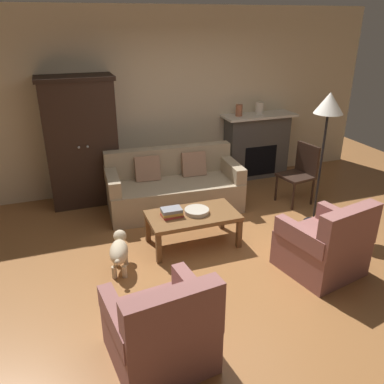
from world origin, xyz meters
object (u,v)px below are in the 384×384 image
armoire (81,142)px  side_chair_wooden (301,170)px  armchair_near_right (324,247)px  floor_lamp (328,112)px  coffee_table (193,218)px  fruit_bowl (197,211)px  mantel_vase_terracotta (239,110)px  dog (119,251)px  couch (174,188)px  mantel_vase_cream (259,108)px  book_stack (172,212)px  armchair_near_left (161,331)px  fireplace (256,145)px

armoire → side_chair_wooden: armoire is taller
armoire → armchair_near_right: 3.65m
floor_lamp → coffee_table: bearing=178.5°
fruit_bowl → mantel_vase_terracotta: bearing=52.0°
side_chair_wooden → dog: (-2.92, -0.89, -0.27)m
mantel_vase_terracotta → side_chair_wooden: size_ratio=0.21×
fruit_bowl → mantel_vase_terracotta: (1.42, 1.81, 0.77)m
armoire → couch: bearing=-29.8°
mantel_vase_terracotta → mantel_vase_cream: (0.38, 0.00, 0.01)m
book_stack → side_chair_wooden: (2.22, 0.62, 0.04)m
armchair_near_left → fruit_bowl: bearing=61.1°
mantel_vase_cream → armchair_near_right: 3.08m
couch → side_chair_wooden: (1.87, -0.43, 0.19)m
fireplace → side_chair_wooden: (0.11, -1.19, -0.06)m
coffee_table → dog: (-0.96, -0.25, -0.12)m
coffee_table → mantel_vase_terracotta: 2.49m
fireplace → coffee_table: (-1.85, -1.84, -0.20)m
coffee_table → armchair_near_left: armchair_near_left is taller
mantel_vase_terracotta → book_stack: bearing=-134.0°
fruit_bowl → armoire: bearing=123.3°
fireplace → mantel_vase_cream: mantel_vase_cream is taller
armoire → book_stack: armoire is taller
mantel_vase_terracotta → floor_lamp: floor_lamp is taller
mantel_vase_cream → floor_lamp: (-0.09, -1.86, 0.33)m
fireplace → side_chair_wooden: size_ratio=1.40×
fireplace → dog: (-2.81, -2.08, -0.32)m
mantel_vase_cream → armchair_near_left: 4.52m
coffee_table → floor_lamp: bearing=-1.5°
fireplace → mantel_vase_terracotta: 0.75m
fruit_bowl → armchair_near_left: armchair_near_left is taller
fruit_bowl → book_stack: (-0.31, 0.02, 0.03)m
couch → side_chair_wooden: side_chair_wooden is taller
fireplace → fruit_bowl: size_ratio=4.19×
fireplace → fruit_bowl: bearing=-134.5°
side_chair_wooden → book_stack: bearing=-164.4°
mantel_vase_terracotta → dog: size_ratio=0.34×
armchair_near_right → fireplace: bearing=76.4°
fireplace → armchair_near_left: fireplace is taller
armchair_near_right → armoire: bearing=128.9°
armoire → side_chair_wooden: (3.06, -1.11, -0.44)m
armoire → coffee_table: armoire is taller
mantel_vase_terracotta → armchair_near_left: (-2.34, -3.49, -0.90)m
fruit_bowl → floor_lamp: size_ratio=0.17×
fireplace → coffee_table: size_ratio=1.15×
mantel_vase_terracotta → couch: bearing=-151.8°
book_stack → mantel_vase_terracotta: 2.60m
fireplace → mantel_vase_terracotta: (-0.38, -0.02, 0.65)m
floor_lamp → dog: floor_lamp is taller
armchair_near_right → floor_lamp: bearing=58.8°
floor_lamp → fireplace: bearing=87.2°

